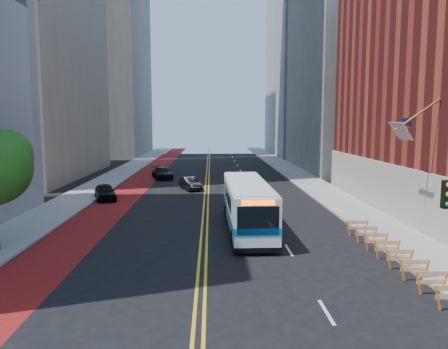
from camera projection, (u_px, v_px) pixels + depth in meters
ground at (201, 293)px, 18.33m from camera, size 160.00×160.00×0.00m
sidewalk_left at (97, 187)px, 47.74m from camera, size 4.00×140.00×0.15m
sidewalk_right at (315, 186)px, 48.45m from camera, size 4.00×140.00×0.15m
bus_lane_paint at (133, 187)px, 47.86m from camera, size 3.60×140.00×0.01m
center_line_inner at (205, 187)px, 48.09m from camera, size 0.14×140.00×0.01m
center_line_outer at (209, 187)px, 48.10m from camera, size 0.14×140.00×0.01m
lane_dashes at (245, 177)px, 56.18m from camera, size 0.14×98.20×0.01m
midrise_right_near at (364, 34)px, 64.22m from camera, size 18.00×26.00×40.00m
midrise_right_far at (321, 26)px, 93.11m from camera, size 20.00×28.00×55.00m
construction_barriers at (393, 251)px, 21.93m from camera, size 1.42×10.91×1.00m
transit_bus at (247, 204)px, 28.97m from camera, size 2.75×11.80×3.23m
car_a at (105, 192)px, 40.12m from camera, size 3.03×4.60×1.46m
car_b at (190, 183)px, 46.08m from camera, size 2.69×4.24×1.32m
car_c at (162, 173)px, 54.90m from camera, size 3.40×5.38×1.45m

